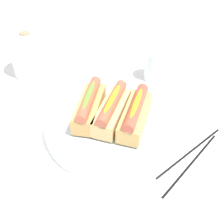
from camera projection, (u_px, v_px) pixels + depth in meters
ground_plane at (109, 127)px, 0.64m from camera, size 2.40×2.40×0.00m
serving_bowl at (112, 123)px, 0.62m from camera, size 0.32×0.32×0.03m
hotdog_front at (135, 114)px, 0.58m from camera, size 0.16×0.08×0.06m
hotdog_back at (112, 109)px, 0.60m from camera, size 0.16×0.08×0.06m
hotdog_side at (89, 105)px, 0.61m from camera, size 0.16×0.10×0.06m
water_glass at (156, 67)px, 0.78m from camera, size 0.07×0.07×0.09m
paper_towel_roll at (29, 54)px, 0.78m from camera, size 0.11×0.11×0.13m
chopstick_near at (190, 152)px, 0.58m from camera, size 0.21×0.08×0.01m
chopstick_far at (191, 163)px, 0.55m from camera, size 0.22×0.05×0.01m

